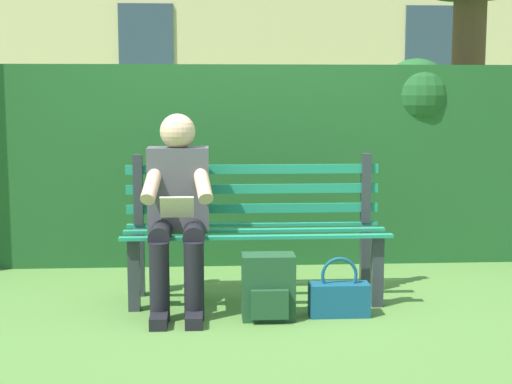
{
  "coord_description": "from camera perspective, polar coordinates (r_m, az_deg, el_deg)",
  "views": [
    {
      "loc": [
        0.29,
        4.66,
        1.32
      ],
      "look_at": [
        0.0,
        0.1,
        0.72
      ],
      "focal_mm": 52.6,
      "sensor_mm": 36.0,
      "label": 1
    }
  ],
  "objects": [
    {
      "name": "handbag",
      "position": [
        4.53,
        6.33,
        -7.97
      ],
      "size": [
        0.36,
        0.14,
        0.36
      ],
      "color": "navy",
      "rests_on": "ground"
    },
    {
      "name": "hedge_backdrop",
      "position": [
        5.98,
        -2.96,
        2.5
      ],
      "size": [
        5.3,
        0.71,
        1.59
      ],
      "color": "#1E5123",
      "rests_on": "ground"
    },
    {
      "name": "ground",
      "position": [
        4.85,
        -0.07,
        -8.25
      ],
      "size": [
        60.0,
        60.0,
        0.0
      ],
      "primitive_type": "plane",
      "color": "#517F38"
    },
    {
      "name": "backpack",
      "position": [
        4.43,
        0.94,
        -7.27
      ],
      "size": [
        0.31,
        0.25,
        0.39
      ],
      "color": "#1E4728",
      "rests_on": "ground"
    },
    {
      "name": "park_bench",
      "position": [
        4.83,
        -0.13,
        -2.68
      ],
      "size": [
        1.66,
        0.5,
        0.93
      ],
      "color": "#2D3338",
      "rests_on": "ground"
    },
    {
      "name": "person_seated",
      "position": [
        4.61,
        -5.96,
        -1.01
      ],
      "size": [
        0.44,
        0.73,
        1.2
      ],
      "color": "#4C4C51",
      "rests_on": "ground"
    }
  ]
}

